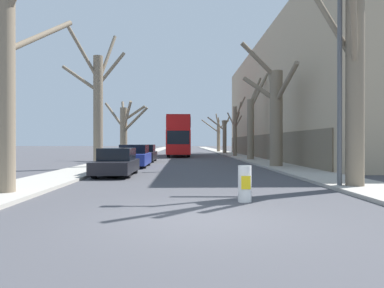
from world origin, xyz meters
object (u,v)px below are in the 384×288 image
at_px(double_decker_bus, 179,134).
at_px(lamp_post, 337,55).
at_px(street_tree_left_0, 6,67).
at_px(street_tree_right_5, 218,135).
at_px(street_tree_left_2, 124,129).
at_px(parked_car_2, 145,154).
at_px(street_tree_right_0, 355,67).
at_px(parked_car_1, 134,156).
at_px(street_tree_left_1, 98,103).
at_px(traffic_bollard, 245,184).
at_px(street_tree_right_2, 252,123).
at_px(street_tree_right_1, 275,112).
at_px(street_tree_right_3, 235,128).
at_px(street_tree_right_4, 224,135).
at_px(parked_car_0, 116,163).

xyz_separation_m(double_decker_bus, lamp_post, (5.81, -28.67, 2.07)).
distance_m(street_tree_left_0, street_tree_right_5, 47.02).
xyz_separation_m(street_tree_left_2, lamp_post, (10.51, -18.73, 1.84)).
bearing_deg(street_tree_right_5, parked_car_2, -107.97).
bearing_deg(street_tree_right_0, parked_car_1, 129.71).
relative_size(street_tree_right_0, lamp_post, 1.09).
distance_m(street_tree_left_1, lamp_post, 14.29).
relative_size(street_tree_right_5, traffic_bollard, 6.46).
bearing_deg(street_tree_right_0, street_tree_right_2, 89.28).
distance_m(street_tree_left_1, street_tree_right_1, 11.11).
distance_m(street_tree_right_3, street_tree_right_5, 17.91).
relative_size(street_tree_right_4, traffic_bollard, 5.58).
distance_m(double_decker_bus, lamp_post, 29.33).
xyz_separation_m(street_tree_right_4, double_decker_bus, (-6.21, -7.32, -0.14)).
distance_m(double_decker_bus, parked_car_0, 23.99).
height_order(street_tree_left_2, street_tree_right_4, street_tree_right_4).
bearing_deg(double_decker_bus, street_tree_right_0, -77.51).
relative_size(street_tree_left_2, street_tree_right_4, 0.99).
bearing_deg(traffic_bollard, double_decker_bus, 93.98).
bearing_deg(street_tree_right_3, street_tree_right_5, 90.40).
height_order(street_tree_right_3, parked_car_2, street_tree_right_3).
xyz_separation_m(lamp_post, traffic_bollard, (-3.64, -2.51, -4.13)).
xyz_separation_m(street_tree_right_0, double_decker_bus, (-6.38, 28.80, -1.61)).
height_order(street_tree_right_4, traffic_bollard, street_tree_right_4).
bearing_deg(parked_car_1, street_tree_right_5, 75.10).
bearing_deg(parked_car_0, parked_car_1, 90.00).
bearing_deg(street_tree_left_2, street_tree_left_1, -90.48).
distance_m(parked_car_1, lamp_post, 14.32).
bearing_deg(street_tree_right_3, parked_car_2, -133.10).
xyz_separation_m(street_tree_left_2, street_tree_right_0, (11.08, -18.85, 1.38)).
xyz_separation_m(street_tree_right_3, parked_car_0, (-9.08, -21.65, -2.55)).
bearing_deg(street_tree_right_2, traffic_bollard, -101.88).
xyz_separation_m(street_tree_left_2, street_tree_right_3, (11.07, 7.84, 0.40)).
relative_size(street_tree_left_2, lamp_post, 0.65).
height_order(street_tree_right_1, lamp_post, lamp_post).
bearing_deg(parked_car_2, street_tree_right_4, 65.00).
xyz_separation_m(street_tree_right_2, lamp_post, (-0.81, -18.63, 1.28)).
relative_size(street_tree_right_2, parked_car_1, 1.81).
bearing_deg(street_tree_left_1, street_tree_right_5, 72.47).
relative_size(street_tree_left_0, lamp_post, 1.03).
xyz_separation_m(street_tree_left_0, street_tree_right_0, (11.20, 1.10, 0.30)).
height_order(street_tree_right_0, parked_car_2, street_tree_right_0).
xyz_separation_m(street_tree_right_0, parked_car_2, (-9.09, 16.99, -3.49)).
relative_size(street_tree_left_1, traffic_bollard, 8.88).
relative_size(street_tree_right_4, parked_car_1, 1.26).
bearing_deg(street_tree_right_0, lamp_post, 167.35).
height_order(street_tree_right_1, double_decker_bus, street_tree_right_1).
distance_m(street_tree_right_0, parked_car_0, 10.98).
relative_size(street_tree_right_3, traffic_bollard, 6.79).
bearing_deg(street_tree_right_3, lamp_post, -91.20).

